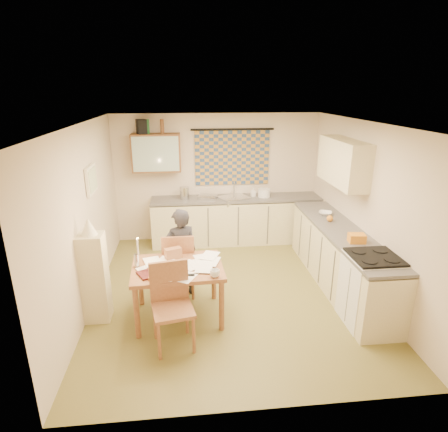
{
  "coord_description": "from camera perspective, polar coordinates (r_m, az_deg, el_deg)",
  "views": [
    {
      "loc": [
        -0.63,
        -5.01,
        2.94
      ],
      "look_at": [
        -0.08,
        0.2,
        1.15
      ],
      "focal_mm": 30.0,
      "sensor_mm": 36.0,
      "label": 1
    }
  ],
  "objects": [
    {
      "name": "floor",
      "position": [
        5.84,
        0.96,
        -11.43
      ],
      "size": [
        4.0,
        4.5,
        0.02
      ],
      "primitive_type": "cube",
      "color": "brown",
      "rests_on": "ground"
    },
    {
      "name": "ceiling",
      "position": [
        5.06,
        1.12,
        14.02
      ],
      "size": [
        4.0,
        4.5,
        0.02
      ],
      "primitive_type": "cube",
      "color": "white",
      "rests_on": "floor"
    },
    {
      "name": "wall_back",
      "position": [
        7.49,
        -1.09,
        5.83
      ],
      "size": [
        4.0,
        0.02,
        2.5
      ],
      "primitive_type": "cube",
      "color": "beige",
      "rests_on": "floor"
    },
    {
      "name": "wall_front",
      "position": [
        3.28,
        5.96,
        -12.15
      ],
      "size": [
        4.0,
        0.02,
        2.5
      ],
      "primitive_type": "cube",
      "color": "beige",
      "rests_on": "floor"
    },
    {
      "name": "wall_left",
      "position": [
        5.46,
        -20.39,
        -0.35
      ],
      "size": [
        0.02,
        4.5,
        2.5
      ],
      "primitive_type": "cube",
      "color": "beige",
      "rests_on": "floor"
    },
    {
      "name": "wall_right",
      "position": [
        5.9,
        20.78,
        1.0
      ],
      "size": [
        0.02,
        4.5,
        2.5
      ],
      "primitive_type": "cube",
      "color": "beige",
      "rests_on": "floor"
    },
    {
      "name": "window_blind",
      "position": [
        7.4,
        1.26,
        8.84
      ],
      "size": [
        1.45,
        0.03,
        1.05
      ],
      "primitive_type": "cube",
      "color": "navy",
      "rests_on": "wall_back"
    },
    {
      "name": "curtain_rod",
      "position": [
        7.3,
        1.31,
        13.06
      ],
      "size": [
        1.6,
        0.04,
        0.04
      ],
      "primitive_type": "cylinder",
      "rotation": [
        0.0,
        1.57,
        0.0
      ],
      "color": "black",
      "rests_on": "wall_back"
    },
    {
      "name": "wall_cabinet",
      "position": [
        7.2,
        -10.28,
        9.47
      ],
      "size": [
        0.9,
        0.34,
        0.7
      ],
      "primitive_type": "cube",
      "color": "brown",
      "rests_on": "wall_back"
    },
    {
      "name": "wall_cabinet_glass",
      "position": [
        7.03,
        -10.37,
        9.25
      ],
      "size": [
        0.84,
        0.02,
        0.64
      ],
      "primitive_type": "cube",
      "color": "#99B2A5",
      "rests_on": "wall_back"
    },
    {
      "name": "upper_cabinet_right",
      "position": [
        6.17,
        17.69,
        7.84
      ],
      "size": [
        0.34,
        1.3,
        0.7
      ],
      "primitive_type": "cube",
      "color": "beige",
      "rests_on": "wall_right"
    },
    {
      "name": "framed_print",
      "position": [
        5.71,
        -19.59,
        5.25
      ],
      "size": [
        0.04,
        0.5,
        0.4
      ],
      "primitive_type": "cube",
      "color": "beige",
      "rests_on": "wall_left"
    },
    {
      "name": "print_canvas",
      "position": [
        5.7,
        -19.34,
        5.26
      ],
      "size": [
        0.01,
        0.42,
        0.32
      ],
      "primitive_type": "cube",
      "color": "white",
      "rests_on": "wall_left"
    },
    {
      "name": "counter_back",
      "position": [
        7.45,
        1.86,
        -0.63
      ],
      "size": [
        3.3,
        0.62,
        0.92
      ],
      "color": "beige",
      "rests_on": "floor"
    },
    {
      "name": "counter_right",
      "position": [
        6.08,
        17.15,
        -6.16
      ],
      "size": [
        0.62,
        2.95,
        0.92
      ],
      "color": "beige",
      "rests_on": "floor"
    },
    {
      "name": "stove",
      "position": [
        5.27,
        21.38,
        -10.4
      ],
      "size": [
        0.62,
        0.62,
        0.96
      ],
      "color": "white",
      "rests_on": "floor"
    },
    {
      "name": "sink",
      "position": [
        7.31,
        1.52,
        2.52
      ],
      "size": [
        0.68,
        0.63,
        0.1
      ],
      "primitive_type": "cube",
      "rotation": [
        0.0,
        0.0,
        0.4
      ],
      "color": "silver",
      "rests_on": "counter_back"
    },
    {
      "name": "tap",
      "position": [
        7.44,
        1.57,
        4.24
      ],
      "size": [
        0.04,
        0.04,
        0.28
      ],
      "primitive_type": "cylinder",
      "rotation": [
        0.0,
        0.0,
        -0.27
      ],
      "color": "silver",
      "rests_on": "counter_back"
    },
    {
      "name": "dish_rack",
      "position": [
        7.25,
        -2.5,
        2.93
      ],
      "size": [
        0.42,
        0.38,
        0.06
      ],
      "primitive_type": "cube",
      "rotation": [
        0.0,
        0.0,
        -0.27
      ],
      "color": "silver",
      "rests_on": "counter_back"
    },
    {
      "name": "kettle",
      "position": [
        7.21,
        -6.04,
        3.5
      ],
      "size": [
        0.23,
        0.23,
        0.24
      ],
      "primitive_type": "cylinder",
      "rotation": [
        0.0,
        0.0,
        -0.31
      ],
      "color": "silver",
      "rests_on": "counter_back"
    },
    {
      "name": "mixing_bowl",
      "position": [
        7.38,
        6.15,
        3.54
      ],
      "size": [
        0.31,
        0.31,
        0.16
      ],
      "primitive_type": "cylinder",
      "rotation": [
        0.0,
        0.0,
        0.38
      ],
      "color": "white",
      "rests_on": "counter_back"
    },
    {
      "name": "soap_bottle",
      "position": [
        7.39,
        4.46,
        3.65
      ],
      "size": [
        0.12,
        0.12,
        0.17
      ],
      "primitive_type": "imported",
      "rotation": [
        0.0,
        0.0,
        0.26
      ],
      "color": "white",
      "rests_on": "counter_back"
    },
    {
      "name": "bowl",
      "position": [
        6.52,
        15.18,
        0.41
      ],
      "size": [
        0.38,
        0.38,
        0.05
      ],
      "primitive_type": "imported",
      "rotation": [
        0.0,
        0.0,
        -0.43
      ],
      "color": "white",
      "rests_on": "counter_right"
    },
    {
      "name": "orange_bag",
      "position": [
        5.48,
        19.58,
        -3.21
      ],
      "size": [
        0.24,
        0.19,
        0.12
      ],
      "primitive_type": "cube",
      "rotation": [
        0.0,
        0.0,
        -0.13
      ],
      "color": "orange",
      "rests_on": "counter_right"
    },
    {
      "name": "fruit_orange",
      "position": [
        6.21,
        15.82,
        -0.36
      ],
      "size": [
        0.1,
        0.1,
        0.1
      ],
      "primitive_type": "sphere",
      "color": "orange",
      "rests_on": "counter_right"
    },
    {
      "name": "speaker",
      "position": [
        7.16,
        -12.47,
        13.17
      ],
      "size": [
        0.22,
        0.24,
        0.26
      ],
      "primitive_type": "cube",
      "rotation": [
        0.0,
        0.0,
        0.34
      ],
      "color": "black",
      "rests_on": "wall_cabinet"
    },
    {
      "name": "bottle_green",
      "position": [
        7.15,
        -11.59,
        13.22
      ],
      "size": [
        0.08,
        0.08,
        0.26
      ],
      "primitive_type": "cylinder",
      "rotation": [
        0.0,
        0.0,
        -0.18
      ],
      "color": "#195926",
      "rests_on": "wall_cabinet"
    },
    {
      "name": "bottle_brown",
      "position": [
        7.13,
        -9.41,
        13.33
      ],
      "size": [
        0.08,
        0.08,
        0.26
      ],
      "primitive_type": "cylinder",
      "rotation": [
        0.0,
        0.0,
        0.16
      ],
      "color": "brown",
      "rests_on": "wall_cabinet"
    },
    {
      "name": "dining_table",
      "position": [
        5.11,
        -6.94,
        -11.34
      ],
      "size": [
        1.21,
        0.94,
        0.75
      ],
      "rotation": [
        0.0,
        0.0,
        0.05
      ],
      "color": "brown",
      "rests_on": "floor"
    },
    {
      "name": "chair_far",
      "position": [
        5.65,
        -6.83,
        -8.97
      ],
      "size": [
        0.46,
        0.46,
        1.0
      ],
      "rotation": [
        0.0,
        0.0,
        3.15
      ],
      "color": "brown",
      "rests_on": "floor"
    },
    {
      "name": "chair_near",
      "position": [
        4.64,
        -7.74,
        -15.7
      ],
      "size": [
        0.54,
        0.54,
        1.02
      ],
      "rotation": [
        0.0,
        0.0,
        0.19
      ],
      "color": "brown",
      "rests_on": "floor"
    },
    {
      "name": "person",
      "position": [
        5.48,
        -6.6,
        -5.65
      ],
      "size": [
        0.68,
        0.61,
        1.35
      ],
      "primitive_type": "imported",
      "rotation": [
        0.0,
        0.0,
        3.45
      ],
      "color": "black",
      "rests_on": "floor"
    },
    {
      "name": "shelf_stand",
      "position": [
        5.2,
        -19.08,
        -8.91
      ],
      "size": [
        0.32,
        0.3,
        1.21
      ],
      "primitive_type": "cube",
      "color": "beige",
      "rests_on": "floor"
    },
    {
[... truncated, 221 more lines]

